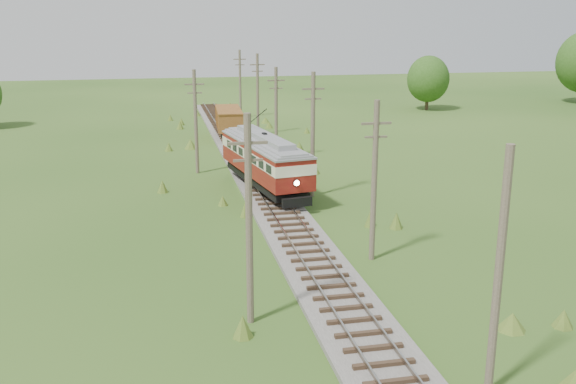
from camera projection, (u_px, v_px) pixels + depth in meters
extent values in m
cube|color=#605B54|center=(262.00, 186.00, 49.09)|extent=(3.60, 96.00, 0.25)
cube|color=#726659|center=(253.00, 182.00, 48.86)|extent=(0.08, 96.00, 0.17)
cube|color=#726659|center=(271.00, 181.00, 49.14)|extent=(0.08, 96.00, 0.17)
cube|color=#2D2116|center=(262.00, 184.00, 49.04)|extent=(2.40, 96.00, 0.16)
cube|color=black|center=(265.00, 179.00, 47.70)|extent=(4.33, 11.63, 0.46)
cube|color=maroon|center=(265.00, 165.00, 47.43)|extent=(4.93, 12.68, 1.13)
cube|color=beige|center=(265.00, 153.00, 47.19)|extent=(4.96, 12.74, 0.72)
cube|color=black|center=(265.00, 153.00, 47.19)|extent=(4.90, 12.20, 0.57)
cube|color=maroon|center=(265.00, 146.00, 47.05)|extent=(4.93, 12.68, 0.31)
cube|color=gray|center=(265.00, 142.00, 46.96)|extent=(5.00, 12.81, 0.39)
cube|color=gray|center=(264.00, 137.00, 46.87)|extent=(2.84, 9.36, 0.41)
sphere|color=#FFF2BF|center=(297.00, 183.00, 41.76)|extent=(0.37, 0.37, 0.37)
cylinder|color=black|center=(256.00, 118.00, 48.23)|extent=(0.87, 4.74, 1.99)
cylinder|color=black|center=(277.00, 196.00, 43.24)|extent=(0.26, 0.83, 0.82)
cylinder|color=black|center=(298.00, 194.00, 43.78)|extent=(0.26, 0.83, 0.82)
cylinder|color=black|center=(237.00, 167.00, 51.64)|extent=(0.26, 0.83, 0.82)
cylinder|color=black|center=(255.00, 166.00, 52.19)|extent=(0.26, 0.83, 0.82)
cube|color=black|center=(229.00, 130.00, 69.32)|extent=(2.41, 7.09, 0.49)
cube|color=brown|center=(229.00, 119.00, 69.00)|extent=(2.96, 7.89, 1.94)
cube|color=brown|center=(229.00, 109.00, 68.73)|extent=(3.01, 8.05, 0.12)
cylinder|color=black|center=(223.00, 133.00, 66.98)|extent=(0.16, 0.78, 0.78)
cylinder|color=black|center=(237.00, 133.00, 67.19)|extent=(0.16, 0.78, 0.78)
cylinder|color=black|center=(221.00, 126.00, 71.42)|extent=(0.16, 0.78, 0.78)
cylinder|color=black|center=(234.00, 126.00, 71.63)|extent=(0.16, 0.78, 0.78)
cone|color=gray|center=(266.00, 147.00, 61.62)|extent=(3.10, 3.10, 1.16)
cone|color=gray|center=(276.00, 151.00, 60.92)|extent=(1.74, 1.74, 0.68)
cylinder|color=brown|center=(499.00, 275.00, 21.18)|extent=(0.30, 0.30, 8.80)
cylinder|color=brown|center=(374.00, 182.00, 33.53)|extent=(0.30, 0.30, 8.60)
cube|color=brown|center=(376.00, 123.00, 32.72)|extent=(1.60, 0.12, 0.12)
cube|color=brown|center=(376.00, 137.00, 32.90)|extent=(1.20, 0.10, 0.10)
cylinder|color=brown|center=(313.00, 135.00, 45.74)|extent=(0.30, 0.30, 9.00)
cube|color=brown|center=(313.00, 89.00, 44.87)|extent=(1.60, 0.12, 0.12)
cube|color=brown|center=(313.00, 99.00, 45.06)|extent=(1.20, 0.10, 0.10)
cylinder|color=brown|center=(276.00, 114.00, 58.06)|extent=(0.30, 0.30, 8.40)
cube|color=brown|center=(276.00, 80.00, 57.27)|extent=(1.60, 0.12, 0.12)
cube|color=brown|center=(276.00, 88.00, 57.45)|extent=(1.20, 0.10, 0.10)
cylinder|color=brown|center=(258.00, 95.00, 70.35)|extent=(0.30, 0.30, 8.90)
cube|color=brown|center=(257.00, 65.00, 69.50)|extent=(1.60, 0.12, 0.12)
cube|color=brown|center=(257.00, 71.00, 69.68)|extent=(1.20, 0.10, 0.10)
cylinder|color=brown|center=(240.00, 84.00, 82.62)|extent=(0.30, 0.30, 8.70)
cube|color=brown|center=(240.00, 59.00, 81.79)|extent=(1.60, 0.12, 0.12)
cube|color=brown|center=(240.00, 65.00, 81.98)|extent=(1.20, 0.10, 0.10)
cylinder|color=brown|center=(249.00, 222.00, 26.33)|extent=(0.30, 0.30, 9.00)
cube|color=brown|center=(248.00, 143.00, 25.47)|extent=(1.60, 0.12, 0.12)
cube|color=brown|center=(248.00, 160.00, 25.65)|extent=(1.20, 0.10, 0.10)
cylinder|color=brown|center=(196.00, 122.00, 52.78)|extent=(0.30, 0.30, 8.60)
cube|color=brown|center=(194.00, 84.00, 51.96)|extent=(1.60, 0.12, 0.12)
cube|color=brown|center=(195.00, 93.00, 52.15)|extent=(1.20, 0.10, 0.10)
cylinder|color=#38281C|center=(427.00, 101.00, 90.59)|extent=(0.50, 0.50, 2.52)
ellipsoid|color=#294E17|center=(428.00, 79.00, 89.78)|extent=(5.88, 5.88, 6.47)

